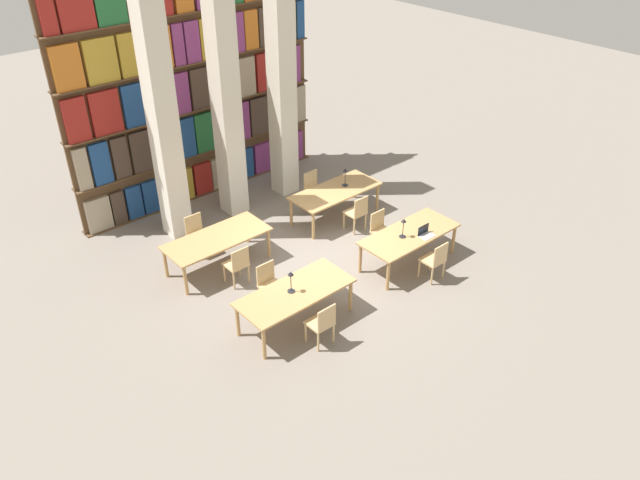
% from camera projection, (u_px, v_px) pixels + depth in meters
% --- Properties ---
extents(ground_plane, '(40.00, 40.00, 0.00)m').
position_uv_depth(ground_plane, '(316.00, 263.00, 13.21)').
color(ground_plane, gray).
extents(bookshelf_bank, '(6.49, 0.35, 5.50)m').
position_uv_depth(bookshelf_bank, '(196.00, 88.00, 14.45)').
color(bookshelf_bank, brown).
rests_on(bookshelf_bank, ground_plane).
extents(pillar_left, '(0.50, 0.50, 6.00)m').
position_uv_depth(pillar_left, '(161.00, 107.00, 12.66)').
color(pillar_left, silver).
rests_on(pillar_left, ground_plane).
extents(pillar_center, '(0.50, 0.50, 6.00)m').
position_uv_depth(pillar_center, '(225.00, 90.00, 13.51)').
color(pillar_center, silver).
rests_on(pillar_center, ground_plane).
extents(pillar_right, '(0.50, 0.50, 6.00)m').
position_uv_depth(pillar_right, '(281.00, 75.00, 14.37)').
color(pillar_right, silver).
rests_on(pillar_right, ground_plane).
extents(reading_table_0, '(2.18, 0.95, 0.73)m').
position_uv_depth(reading_table_0, '(295.00, 294.00, 11.25)').
color(reading_table_0, tan).
rests_on(reading_table_0, ground_plane).
extents(chair_0, '(0.42, 0.40, 0.88)m').
position_uv_depth(chair_0, '(322.00, 323.00, 10.86)').
color(chair_0, tan).
rests_on(chair_0, ground_plane).
extents(chair_1, '(0.42, 0.40, 0.88)m').
position_uv_depth(chair_1, '(270.00, 284.00, 11.82)').
color(chair_1, tan).
rests_on(chair_1, ground_plane).
extents(desk_lamp_0, '(0.14, 0.14, 0.43)m').
position_uv_depth(desk_lamp_0, '(291.00, 278.00, 11.05)').
color(desk_lamp_0, '#232328').
rests_on(desk_lamp_0, reading_table_0).
extents(reading_table_1, '(2.18, 0.95, 0.73)m').
position_uv_depth(reading_table_1, '(409.00, 236.00, 12.90)').
color(reading_table_1, tan).
rests_on(reading_table_1, ground_plane).
extents(chair_2, '(0.42, 0.40, 0.88)m').
position_uv_depth(chair_2, '(435.00, 260.00, 12.49)').
color(chair_2, tan).
rests_on(chair_2, ground_plane).
extents(chair_3, '(0.42, 0.40, 0.88)m').
position_uv_depth(chair_3, '(381.00, 230.00, 13.46)').
color(chair_3, tan).
rests_on(chair_3, ground_plane).
extents(desk_lamp_1, '(0.14, 0.14, 0.43)m').
position_uv_depth(desk_lamp_1, '(403.00, 225.00, 12.59)').
color(desk_lamp_1, '#232328').
rests_on(desk_lamp_1, reading_table_1).
extents(laptop, '(0.32, 0.22, 0.21)m').
position_uv_depth(laptop, '(426.00, 234.00, 12.77)').
color(laptop, silver).
rests_on(laptop, reading_table_1).
extents(reading_table_2, '(2.18, 0.95, 0.73)m').
position_uv_depth(reading_table_2, '(217.00, 240.00, 12.77)').
color(reading_table_2, tan).
rests_on(reading_table_2, ground_plane).
extents(chair_4, '(0.42, 0.40, 0.88)m').
position_uv_depth(chair_4, '(237.00, 264.00, 12.37)').
color(chair_4, tan).
rests_on(chair_4, ground_plane).
extents(chair_5, '(0.42, 0.40, 0.88)m').
position_uv_depth(chair_5, '(197.00, 233.00, 13.33)').
color(chair_5, tan).
rests_on(chair_5, ground_plane).
extents(reading_table_3, '(2.18, 0.95, 0.73)m').
position_uv_depth(reading_table_3, '(335.00, 193.00, 14.48)').
color(reading_table_3, tan).
rests_on(reading_table_3, ground_plane).
extents(chair_6, '(0.42, 0.40, 0.88)m').
position_uv_depth(chair_6, '(357.00, 212.00, 14.09)').
color(chair_6, tan).
rests_on(chair_6, ground_plane).
extents(chair_7, '(0.42, 0.40, 0.88)m').
position_uv_depth(chair_7, '(314.00, 188.00, 15.05)').
color(chair_7, tan).
rests_on(chair_7, ground_plane).
extents(desk_lamp_2, '(0.14, 0.14, 0.44)m').
position_uv_depth(desk_lamp_2, '(345.00, 174.00, 14.47)').
color(desk_lamp_2, '#232328').
rests_on(desk_lamp_2, reading_table_3).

